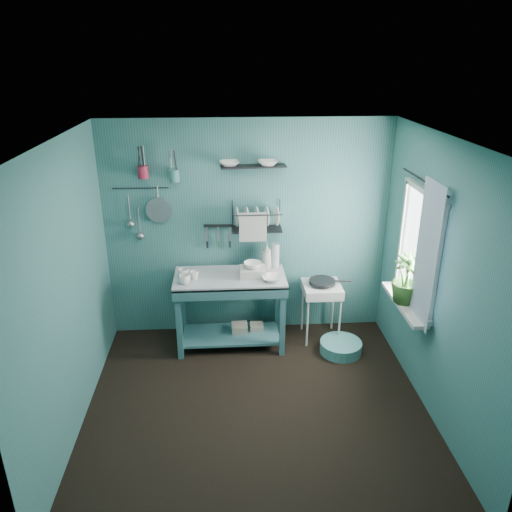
{
  "coord_description": "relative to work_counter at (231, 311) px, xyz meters",
  "views": [
    {
      "loc": [
        -0.26,
        -3.85,
        3.13
      ],
      "look_at": [
        0.05,
        0.85,
        1.2
      ],
      "focal_mm": 35.0,
      "sensor_mm": 36.0,
      "label": 1
    }
  ],
  "objects": [
    {
      "name": "curtain",
      "position": [
        1.74,
        -0.97,
        1.02
      ],
      "size": [
        0.0,
        1.35,
        1.35
      ],
      "primitive_type": "plane",
      "rotation": [
        1.57,
        0.0,
        1.57
      ],
      "color": "silver",
      "rests_on": "wall_right"
    },
    {
      "name": "ladle_outer",
      "position": [
        -1.08,
        0.34,
        1.12
      ],
      "size": [
        0.01,
        0.01,
        0.3
      ],
      "primitive_type": "cylinder",
      "color": "gray",
      "rests_on": "wall_back"
    },
    {
      "name": "colander",
      "position": [
        -0.76,
        0.33,
        1.1
      ],
      "size": [
        0.28,
        0.03,
        0.28
      ],
      "primitive_type": "cylinder",
      "rotation": [
        1.54,
        0.0,
        0.0
      ],
      "color": "gray",
      "rests_on": "wall_back"
    },
    {
      "name": "upper_shelf",
      "position": [
        0.28,
        0.28,
        1.57
      ],
      "size": [
        0.71,
        0.23,
        0.01
      ],
      "primitive_type": "cube",
      "rotation": [
        0.0,
        0.0,
        0.07
      ],
      "color": "black",
      "rests_on": "wall_back"
    },
    {
      "name": "storage_tin_small",
      "position": [
        0.3,
        0.08,
        -0.33
      ],
      "size": [
        0.15,
        0.15,
        0.2
      ],
      "primitive_type": "cube",
      "color": "gray",
      "rests_on": "floor"
    },
    {
      "name": "wall_front",
      "position": [
        0.22,
        -2.62,
        0.82
      ],
      "size": [
        3.2,
        0.0,
        3.2
      ],
      "primitive_type": "plane",
      "rotation": [
        -1.57,
        0.0,
        0.0
      ],
      "color": "#326665",
      "rests_on": "ground"
    },
    {
      "name": "mug_mid",
      "position": [
        -0.38,
        -0.06,
        0.48
      ],
      "size": [
        0.14,
        0.14,
        0.09
      ],
      "primitive_type": "imported",
      "rotation": [
        0.0,
        0.0,
        0.52
      ],
      "color": "white",
      "rests_on": "work_counter"
    },
    {
      "name": "ceiling",
      "position": [
        0.22,
        -1.12,
        2.07
      ],
      "size": [
        3.2,
        3.2,
        0.0
      ],
      "primitive_type": "plane",
      "rotation": [
        3.14,
        0.0,
        0.0
      ],
      "color": "silver",
      "rests_on": "ground"
    },
    {
      "name": "soap_bottle",
      "position": [
        0.42,
        0.2,
        0.58
      ],
      "size": [
        0.11,
        0.12,
        0.3
      ],
      "primitive_type": "imported",
      "color": "beige",
      "rests_on": "work_counter"
    },
    {
      "name": "counter_bowl",
      "position": [
        0.45,
        -0.15,
        0.46
      ],
      "size": [
        0.22,
        0.22,
        0.05
      ],
      "primitive_type": "imported",
      "color": "white",
      "rests_on": "work_counter"
    },
    {
      "name": "water_bottle",
      "position": [
        0.52,
        0.22,
        0.57
      ],
      "size": [
        0.09,
        0.09,
        0.28
      ],
      "primitive_type": "cylinder",
      "color": "#B2C0C7",
      "rests_on": "work_counter"
    },
    {
      "name": "potted_plant",
      "position": [
        1.71,
        -0.66,
        0.65
      ],
      "size": [
        0.29,
        0.29,
        0.5
      ],
      "primitive_type": "imported",
      "rotation": [
        0.0,
        0.0,
        0.04
      ],
      "color": "#305B24",
      "rests_on": "windowsill"
    },
    {
      "name": "mug_right",
      "position": [
        -0.5,
        0.0,
        0.48
      ],
      "size": [
        0.17,
        0.17,
        0.1
      ],
      "primitive_type": "imported",
      "rotation": [
        0.0,
        0.0,
        1.05
      ],
      "color": "white",
      "rests_on": "work_counter"
    },
    {
      "name": "utensil_cup_magenta",
      "position": [
        -0.89,
        0.3,
        1.53
      ],
      "size": [
        0.11,
        0.11,
        0.13
      ],
      "primitive_type": "cylinder",
      "color": "#9F1D36",
      "rests_on": "wall_back"
    },
    {
      "name": "floor",
      "position": [
        0.22,
        -1.12,
        -0.43
      ],
      "size": [
        3.2,
        3.2,
        0.0
      ],
      "primitive_type": "plane",
      "color": "black",
      "rests_on": "ground"
    },
    {
      "name": "shelf_bowl_right",
      "position": [
        0.43,
        0.28,
        1.63
      ],
      "size": [
        0.24,
        0.24,
        0.05
      ],
      "primitive_type": "imported",
      "rotation": [
        0.0,
        0.0,
        -0.1
      ],
      "color": "white",
      "rests_on": "upper_shelf"
    },
    {
      "name": "storage_tin_large",
      "position": [
        0.1,
        0.05,
        -0.32
      ],
      "size": [
        0.18,
        0.18,
        0.22
      ],
      "primitive_type": "cube",
      "color": "gray",
      "rests_on": "floor"
    },
    {
      "name": "hotplate_stand",
      "position": [
        1.05,
        0.08,
        -0.09
      ],
      "size": [
        0.47,
        0.47,
        0.68
      ],
      "primitive_type": "cube",
      "rotation": [
        0.0,
        0.0,
        0.12
      ],
      "color": "beige",
      "rests_on": "floor"
    },
    {
      "name": "dish_rack",
      "position": [
        0.31,
        0.25,
        1.03
      ],
      "size": [
        0.56,
        0.27,
        0.32
      ],
      "primitive_type": "cube",
      "rotation": [
        0.0,
        0.0,
        0.05
      ],
      "color": "black",
      "rests_on": "wall_back"
    },
    {
      "name": "windowsill",
      "position": [
        1.72,
        -0.67,
        0.38
      ],
      "size": [
        0.16,
        0.95,
        0.04
      ],
      "primitive_type": "cube",
      "color": "beige",
      "rests_on": "wall_right"
    },
    {
      "name": "window_glass",
      "position": [
        1.8,
        -0.67,
        0.97
      ],
      "size": [
        0.0,
        1.1,
        1.1
      ],
      "primitive_type": "plane",
      "rotation": [
        1.57,
        0.0,
        1.57
      ],
      "color": "white",
      "rests_on": "wall_right"
    },
    {
      "name": "wash_tub",
      "position": [
        0.25,
        -0.02,
        0.48
      ],
      "size": [
        0.28,
        0.22,
        0.1
      ],
      "primitive_type": "cube",
      "color": "beige",
      "rests_on": "work_counter"
    },
    {
      "name": "tub_bowl",
      "position": [
        0.25,
        -0.02,
        0.56
      ],
      "size": [
        0.2,
        0.19,
        0.06
      ],
      "primitive_type": "imported",
      "color": "white",
      "rests_on": "wash_tub"
    },
    {
      "name": "hook_rail",
      "position": [
        -0.94,
        0.35,
        1.34
      ],
      "size": [
        0.6,
        0.01,
        0.01
      ],
      "primitive_type": "cylinder",
      "rotation": [
        0.0,
        1.57,
        0.0
      ],
      "color": "black",
      "rests_on": "wall_back"
    },
    {
      "name": "floor_basin",
      "position": [
        1.22,
        -0.26,
        -0.37
      ],
      "size": [
        0.47,
        0.47,
        0.13
      ],
      "primitive_type": "cylinder",
      "color": "teal",
      "rests_on": "floor"
    },
    {
      "name": "wall_right",
      "position": [
        1.82,
        -1.12,
        0.82
      ],
      "size": [
        0.0,
        3.0,
        3.0
      ],
      "primitive_type": "plane",
      "rotation": [
        1.57,
        0.0,
        -1.57
      ],
      "color": "#326665",
      "rests_on": "ground"
    },
    {
      "name": "wall_left",
      "position": [
        -1.38,
        -1.12,
        0.82
      ],
      "size": [
        0.0,
        3.0,
        3.0
      ],
      "primitive_type": "plane",
      "rotation": [
        1.57,
        0.0,
        1.57
      ],
      "color": "#326665",
      "rests_on": "ground"
    },
    {
      "name": "frying_pan",
      "position": [
        1.05,
        0.08,
        0.29
      ],
      "size": [
        0.3,
        0.3,
        0.03
      ],
      "primitive_type": "cylinder",
      "color": "black",
      "rests_on": "hotplate_stand"
    },
    {
      "name": "ladle_inner",
      "position": [
        -0.98,
        0.34,
        0.97
      ],
      "size": [
        0.01,
        0.01,
        0.3
      ],
      "primitive_type": "cylinder",
      "color": "gray",
      "rests_on": "wall_back"
    },
    {
      "name": "work_counter",
      "position": [
        0.0,
        0.0,
        0.0
      ],
      "size": [
        1.25,
        0.69,
        0.86
      ],
      "primitive_type": "cube",
      "rotation": [
        0.0,
        0.0,
        0.06
      ],
      "color": "#326369",
      "rests_on": "floor"
    },
    {
      "name": "knife_strip",
      "position": [
        -0.12,
        0.35,
        0.89
      ],
      "size": [
        0.32,
        0.03,
        0.03
      ],
      "primitive_type": "cube",
      "rotation": [
        0.0,
        0.0,
        -0.05
      ],
      "color": "black",
      "rests_on": "wall_back"
    },
    {
      "name": "utensil_cup_teal",
      "position": [
        -0.56,
        0.3,
        1.48
      ],
      "size": [
        0.11,
        0.11,
        0.13
      ],
      "primitive_type": "cylinder",
      "color": "#3B7B77",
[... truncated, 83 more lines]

